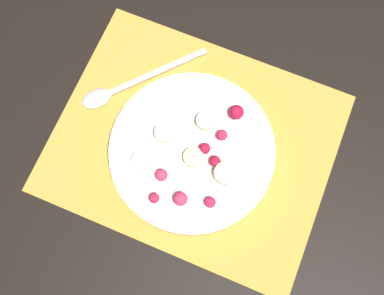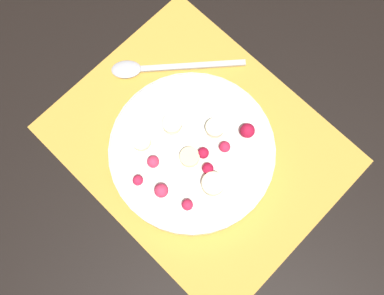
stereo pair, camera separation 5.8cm
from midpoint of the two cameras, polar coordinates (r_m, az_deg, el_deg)
The scene contains 4 objects.
ground_plane at distance 0.63m, azimuth -2.37°, elevation 0.14°, with size 3.00×3.00×0.00m, color black.
placemat at distance 0.63m, azimuth -2.38°, elevation 0.21°, with size 0.40×0.32×0.01m.
fruit_bowl at distance 0.60m, azimuth -2.71°, elevation -1.04°, with size 0.23×0.23×0.05m.
spoon at distance 0.66m, azimuth -12.26°, elevation 7.20°, with size 0.15×0.17×0.01m.
Camera 1 is at (-0.06, 0.16, 0.61)m, focal length 40.00 mm.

